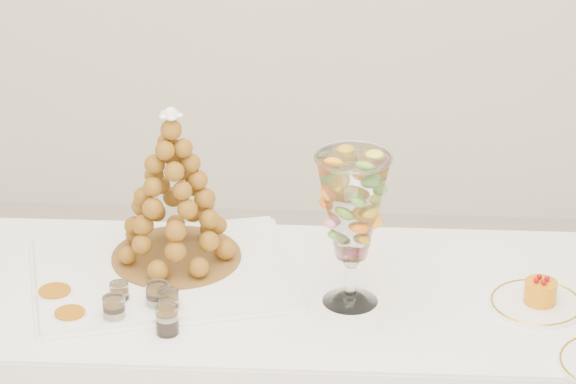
{
  "coord_description": "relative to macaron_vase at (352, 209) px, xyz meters",
  "views": [
    {
      "loc": [
        0.21,
        -2.73,
        2.4
      ],
      "look_at": [
        0.01,
        0.22,
        0.95
      ],
      "focal_mm": 85.0,
      "sensor_mm": 36.0,
      "label": 1
    }
  ],
  "objects": [
    {
      "name": "verrine_a",
      "position": [
        -0.56,
        -0.06,
        -0.22
      ],
      "size": [
        0.06,
        0.06,
        0.06
      ],
      "primitive_type": "cylinder",
      "rotation": [
        0.0,
        0.0,
        -0.25
      ],
      "color": "white",
      "rests_on": "buffet_table"
    },
    {
      "name": "cake_plate",
      "position": [
        0.46,
        0.01,
        -0.25
      ],
      "size": [
        0.23,
        0.23,
        0.01
      ],
      "primitive_type": "cylinder",
      "color": "white",
      "rests_on": "buffet_table"
    },
    {
      "name": "croquembouche",
      "position": [
        -0.45,
        0.15,
        -0.03
      ],
      "size": [
        0.34,
        0.34,
        0.42
      ],
      "rotation": [
        0.0,
        0.0,
        0.16
      ],
      "color": "brown",
      "rests_on": "lace_tray"
    },
    {
      "name": "mousse_cake",
      "position": [
        0.47,
        0.01,
        -0.21
      ],
      "size": [
        0.08,
        0.08,
        0.07
      ],
      "color": "orange",
      "rests_on": "cake_plate"
    },
    {
      "name": "ramekin_back",
      "position": [
        -0.73,
        -0.05,
        -0.24
      ],
      "size": [
        0.09,
        0.09,
        0.03
      ],
      "primitive_type": "cylinder",
      "color": "white",
      "rests_on": "buffet_table"
    },
    {
      "name": "verrine_e",
      "position": [
        -0.43,
        -0.18,
        -0.22
      ],
      "size": [
        0.07,
        0.07,
        0.07
      ],
      "primitive_type": "cylinder",
      "rotation": [
        0.0,
        0.0,
        0.31
      ],
      "color": "white",
      "rests_on": "buffet_table"
    },
    {
      "name": "ramekin_front",
      "position": [
        -0.67,
        -0.15,
        -0.24
      ],
      "size": [
        0.08,
        0.08,
        0.03
      ],
      "primitive_type": "cylinder",
      "color": "white",
      "rests_on": "buffet_table"
    },
    {
      "name": "verrine_b",
      "position": [
        -0.47,
        -0.08,
        -0.22
      ],
      "size": [
        0.06,
        0.06,
        0.08
      ],
      "primitive_type": "cylinder",
      "rotation": [
        0.0,
        0.0,
        -0.16
      ],
      "color": "white",
      "rests_on": "buffet_table"
    },
    {
      "name": "macaron_vase",
      "position": [
        0.0,
        0.0,
        0.0
      ],
      "size": [
        0.18,
        0.18,
        0.39
      ],
      "color": "white",
      "rests_on": "buffet_table"
    },
    {
      "name": "verrine_c",
      "position": [
        -0.44,
        -0.1,
        -0.22
      ],
      "size": [
        0.05,
        0.05,
        0.07
      ],
      "primitive_type": "cylinder",
      "rotation": [
        0.0,
        0.0,
        0.01
      ],
      "color": "white",
      "rests_on": "buffet_table"
    },
    {
      "name": "lace_tray",
      "position": [
        -0.48,
        0.09,
        -0.24
      ],
      "size": [
        0.75,
        0.63,
        0.02
      ],
      "primitive_type": "cube",
      "rotation": [
        0.0,
        0.0,
        0.27
      ],
      "color": "white",
      "rests_on": "buffet_table"
    },
    {
      "name": "verrine_d",
      "position": [
        -0.56,
        -0.15,
        -0.22
      ],
      "size": [
        0.07,
        0.07,
        0.07
      ],
      "primitive_type": "cylinder",
      "rotation": [
        0.0,
        0.0,
        -0.25
      ],
      "color": "white",
      "rests_on": "buffet_table"
    }
  ]
}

